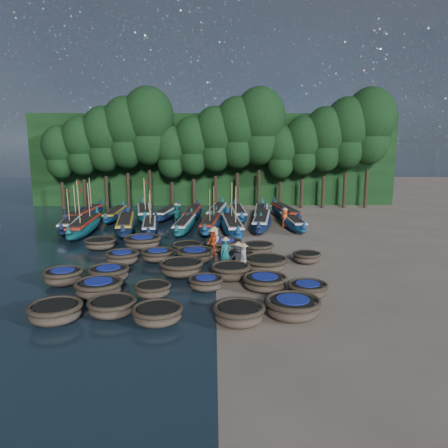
{
  "coord_description": "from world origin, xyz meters",
  "views": [
    {
      "loc": [
        -0.09,
        -26.1,
        7.08
      ],
      "look_at": [
        0.63,
        4.16,
        1.3
      ],
      "focal_mm": 35.0,
      "sensor_mm": 36.0,
      "label": 1
    }
  ],
  "objects_px": {
    "coracle_20": "(100,243)",
    "long_boat_16": "(261,214)",
    "fisherman_0": "(215,240)",
    "long_boat_4": "(185,225)",
    "coracle_22": "(187,248)",
    "long_boat_0": "(72,223)",
    "long_boat_5": "(211,224)",
    "long_boat_1": "(85,226)",
    "fisherman_3": "(238,258)",
    "coracle_3": "(239,314)",
    "coracle_5": "(99,288)",
    "long_boat_7": "(262,221)",
    "long_boat_8": "(292,222)",
    "long_boat_9": "(85,214)",
    "coracle_21": "(142,242)",
    "coracle_1": "(112,307)",
    "coracle_16": "(158,255)",
    "coracle_12": "(182,268)",
    "coracle_19": "(307,257)",
    "coracle_13": "(231,271)",
    "coracle_14": "(265,264)",
    "coracle_6": "(153,289)",
    "coracle_15": "(122,257)",
    "coracle_9": "(308,289)",
    "coracle_10": "(63,276)",
    "coracle_2": "(158,314)",
    "coracle_0": "(55,312)",
    "long_boat_15": "(238,213)",
    "coracle_24": "(258,249)",
    "coracle_8": "(265,282)",
    "fisherman_2": "(212,242)",
    "coracle_23": "(224,245)",
    "long_boat_2": "(126,224)",
    "coracle_18": "(238,257)",
    "fisherman_6": "(285,217)",
    "fisherman_5": "(176,214)",
    "coracle_7": "(206,283)",
    "coracle_17": "(195,255)",
    "long_boat_3": "(149,226)",
    "long_boat_17": "(285,212)",
    "coracle_11": "(109,274)",
    "coracle_4": "(293,307)",
    "fisherman_1": "(226,252)",
    "fisherman_4": "(244,259)"
  },
  "relations": [
    {
      "from": "long_boat_1",
      "to": "coracle_24",
      "type": "bearing_deg",
      "value": -30.47
    },
    {
      "from": "long_boat_17",
      "to": "coracle_5",
      "type": "bearing_deg",
      "value": -126.5
    },
    {
      "from": "coracle_18",
      "to": "long_boat_4",
      "type": "xyz_separation_m",
      "value": [
        -3.73,
        9.26,
        0.15
      ]
    },
    {
      "from": "long_boat_8",
      "to": "long_boat_9",
      "type": "height_order",
      "value": "long_boat_9"
    },
    {
      "from": "long_boat_0",
      "to": "long_boat_7",
      "type": "xyz_separation_m",
      "value": [
        15.39,
        0.27,
        0.04
      ]
    },
    {
      "from": "coracle_18",
      "to": "long_boat_9",
      "type": "relative_size",
      "value": 0.24
    },
    {
      "from": "coracle_23",
      "to": "long_boat_2",
      "type": "distance_m",
      "value": 10.14
    },
    {
      "from": "long_boat_4",
      "to": "fisherman_0",
      "type": "bearing_deg",
      "value": -66.3
    },
    {
      "from": "coracle_0",
      "to": "long_boat_15",
      "type": "bearing_deg",
      "value": 69.8
    },
    {
      "from": "long_boat_9",
      "to": "long_boat_16",
      "type": "distance_m",
      "value": 15.86
    },
    {
      "from": "coracle_21",
      "to": "fisherman_3",
      "type": "xyz_separation_m",
      "value": [
        6.03,
        -5.82,
        0.41
      ]
    },
    {
      "from": "coracle_6",
      "to": "coracle_15",
      "type": "bearing_deg",
      "value": 114.95
    },
    {
      "from": "coracle_12",
      "to": "coracle_13",
      "type": "bearing_deg",
      "value": -14.78
    },
    {
      "from": "fisherman_6",
      "to": "long_boat_2",
      "type": "bearing_deg",
      "value": -65.48
    },
    {
      "from": "coracle_12",
      "to": "coracle_19",
      "type": "distance_m",
      "value": 7.53
    },
    {
      "from": "coracle_20",
      "to": "long_boat_16",
      "type": "height_order",
      "value": "long_boat_16"
    },
    {
      "from": "coracle_3",
      "to": "long_boat_16",
      "type": "distance_m",
      "value": 23.2
    },
    {
      "from": "long_boat_8",
      "to": "long_boat_4",
      "type": "bearing_deg",
      "value": -176.58
    },
    {
      "from": "coracle_1",
      "to": "coracle_21",
      "type": "distance_m",
      "value": 11.35
    },
    {
      "from": "coracle_3",
      "to": "long_boat_4",
      "type": "bearing_deg",
      "value": 100.26
    },
    {
      "from": "coracle_8",
      "to": "fisherman_2",
      "type": "height_order",
      "value": "fisherman_2"
    },
    {
      "from": "coracle_9",
      "to": "coracle_11",
      "type": "xyz_separation_m",
      "value": [
        -9.62,
        2.49,
        0.05
      ]
    },
    {
      "from": "long_boat_1",
      "to": "fisherman_6",
      "type": "xyz_separation_m",
      "value": [
        15.91,
        2.1,
        0.25
      ]
    },
    {
      "from": "coracle_10",
      "to": "fisherman_1",
      "type": "bearing_deg",
      "value": 18.24
    },
    {
      "from": "coracle_4",
      "to": "coracle_6",
      "type": "bearing_deg",
      "value": 156.31
    },
    {
      "from": "long_boat_16",
      "to": "fisherman_0",
      "type": "height_order",
      "value": "fisherman_0"
    },
    {
      "from": "coracle_22",
      "to": "long_boat_0",
      "type": "height_order",
      "value": "long_boat_0"
    },
    {
      "from": "coracle_23",
      "to": "fisherman_0",
      "type": "relative_size",
      "value": 1.49
    },
    {
      "from": "long_boat_9",
      "to": "fisherman_3",
      "type": "xyz_separation_m",
      "value": [
        12.82,
        -16.26,
        0.3
      ]
    },
    {
      "from": "coracle_7",
      "to": "long_boat_5",
      "type": "xyz_separation_m",
      "value": [
        0.17,
        14.35,
        0.17
      ]
    },
    {
      "from": "fisherman_5",
      "to": "coracle_17",
      "type": "bearing_deg",
      "value": 46.53
    },
    {
      "from": "coracle_14",
      "to": "long_boat_7",
      "type": "xyz_separation_m",
      "value": [
        1.14,
        12.15,
        0.13
      ]
    },
    {
      "from": "coracle_9",
      "to": "coracle_14",
      "type": "bearing_deg",
      "value": 110.11
    },
    {
      "from": "long_boat_1",
      "to": "fisherman_3",
      "type": "distance_m",
      "value": 15.67
    },
    {
      "from": "long_boat_9",
      "to": "fisherman_6",
      "type": "bearing_deg",
      "value": -5.97
    },
    {
      "from": "coracle_15",
      "to": "coracle_21",
      "type": "bearing_deg",
      "value": 81.53
    },
    {
      "from": "coracle_4",
      "to": "coracle_17",
      "type": "bearing_deg",
      "value": 117.32
    },
    {
      "from": "fisherman_3",
      "to": "fisherman_4",
      "type": "xyz_separation_m",
      "value": [
        0.29,
        -0.12,
        0.0
      ]
    },
    {
      "from": "long_boat_7",
      "to": "long_boat_9",
      "type": "distance_m",
      "value": 15.9
    },
    {
      "from": "coracle_21",
      "to": "long_boat_9",
      "type": "bearing_deg",
      "value": 123.03
    },
    {
      "from": "long_boat_4",
      "to": "long_boat_5",
      "type": "height_order",
      "value": "long_boat_5"
    },
    {
      "from": "long_boat_0",
      "to": "coracle_15",
      "type": "bearing_deg",
      "value": -66.4
    },
    {
      "from": "coracle_10",
      "to": "long_boat_16",
      "type": "relative_size",
      "value": 0.27
    },
    {
      "from": "fisherman_3",
      "to": "fisherman_5",
      "type": "xyz_separation_m",
      "value": [
        -4.5,
        14.54,
        0.01
      ]
    },
    {
      "from": "long_boat_4",
      "to": "long_boat_3",
      "type": "bearing_deg",
      "value": -165.86
    },
    {
      "from": "coracle_1",
      "to": "coracle_16",
      "type": "xyz_separation_m",
      "value": [
        0.83,
        8.23,
        -0.0
      ]
    },
    {
      "from": "coracle_2",
      "to": "coracle_14",
      "type": "relative_size",
      "value": 0.93
    },
    {
      "from": "coracle_5",
      "to": "long_boat_7",
      "type": "distance_m",
      "value": 18.42
    },
    {
      "from": "coracle_4",
      "to": "coracle_24",
      "type": "height_order",
      "value": "coracle_4"
    },
    {
      "from": "coracle_22",
      "to": "long_boat_0",
      "type": "relative_size",
      "value": 0.25
    }
  ]
}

